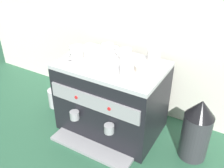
{
  "coord_description": "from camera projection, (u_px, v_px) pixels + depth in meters",
  "views": [
    {
      "loc": [
        0.67,
        -1.15,
        1.12
      ],
      "look_at": [
        0.0,
        0.0,
        0.33
      ],
      "focal_mm": 40.93,
      "sensor_mm": 36.0,
      "label": 1
    }
  ],
  "objects": [
    {
      "name": "ceramic_bowl_1",
      "position": [
        146.0,
        68.0,
        1.39
      ],
      "size": [
        0.12,
        0.12,
        0.04
      ],
      "color": "beige",
      "rests_on": "espresso_machine"
    },
    {
      "name": "ceramic_cup_2",
      "position": [
        108.0,
        49.0,
        1.58
      ],
      "size": [
        0.1,
        0.08,
        0.06
      ],
      "color": "white",
      "rests_on": "espresso_machine"
    },
    {
      "name": "ceramic_cup_4",
      "position": [
        125.0,
        54.0,
        1.5
      ],
      "size": [
        0.11,
        0.07,
        0.07
      ],
      "color": "white",
      "rests_on": "espresso_machine"
    },
    {
      "name": "ceramic_cup_0",
      "position": [
        76.0,
        53.0,
        1.52
      ],
      "size": [
        0.08,
        0.12,
        0.07
      ],
      "color": "white",
      "rests_on": "espresso_machine"
    },
    {
      "name": "ceramic_cup_1",
      "position": [
        153.0,
        56.0,
        1.47
      ],
      "size": [
        0.07,
        0.12,
        0.08
      ],
      "color": "white",
      "rests_on": "espresso_machine"
    },
    {
      "name": "ground_plane",
      "position": [
        112.0,
        126.0,
        1.72
      ],
      "size": [
        4.0,
        4.0,
        0.0
      ],
      "primitive_type": "plane",
      "color": "#28563D"
    },
    {
      "name": "tiled_backsplash_wall",
      "position": [
        135.0,
        47.0,
        1.71
      ],
      "size": [
        2.8,
        0.03,
        0.91
      ],
      "primitive_type": "cube",
      "color": "silver",
      "rests_on": "ground_plane"
    },
    {
      "name": "milk_pitcher",
      "position": [
        56.0,
        98.0,
        1.88
      ],
      "size": [
        0.11,
        0.11,
        0.14
      ],
      "primitive_type": "cylinder",
      "color": "#B7B7BC",
      "rests_on": "ground_plane"
    },
    {
      "name": "ceramic_bowl_0",
      "position": [
        95.0,
        58.0,
        1.49
      ],
      "size": [
        0.13,
        0.13,
        0.04
      ],
      "color": "beige",
      "rests_on": "espresso_machine"
    },
    {
      "name": "coffee_grinder",
      "position": [
        197.0,
        129.0,
        1.39
      ],
      "size": [
        0.16,
        0.16,
        0.38
      ],
      "color": "#333338",
      "rests_on": "ground_plane"
    },
    {
      "name": "ceramic_cup_3",
      "position": [
        127.0,
        68.0,
        1.35
      ],
      "size": [
        0.09,
        0.1,
        0.07
      ],
      "color": "white",
      "rests_on": "espresso_machine"
    },
    {
      "name": "espresso_machine",
      "position": [
        112.0,
        98.0,
        1.59
      ],
      "size": [
        0.62,
        0.52,
        0.47
      ],
      "color": "black",
      "rests_on": "ground_plane"
    }
  ]
}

